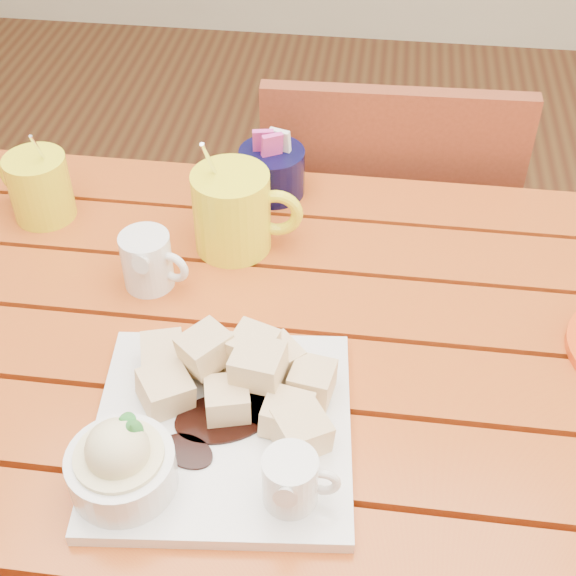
# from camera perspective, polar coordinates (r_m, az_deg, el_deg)

# --- Properties ---
(table) EXTENTS (1.20, 0.79, 0.75)m
(table) POSITION_cam_1_polar(r_m,az_deg,el_deg) (1.01, -3.38, -9.35)
(table) COLOR #AD3616
(table) RESTS_ON ground
(dessert_plate) EXTENTS (0.29, 0.29, 0.11)m
(dessert_plate) POSITION_cam_1_polar(r_m,az_deg,el_deg) (0.83, -5.89, -9.69)
(dessert_plate) COLOR white
(dessert_plate) RESTS_ON table
(coffee_mug_left) EXTENTS (0.12, 0.08, 0.14)m
(coffee_mug_left) POSITION_cam_1_polar(r_m,az_deg,el_deg) (1.16, -17.33, 6.96)
(coffee_mug_left) COLOR yellow
(coffee_mug_left) RESTS_ON table
(coffee_mug_right) EXTENTS (0.14, 0.10, 0.17)m
(coffee_mug_right) POSITION_cam_1_polar(r_m,az_deg,el_deg) (1.05, -3.84, 5.54)
(coffee_mug_right) COLOR yellow
(coffee_mug_right) RESTS_ON table
(cream_pitcher) EXTENTS (0.09, 0.08, 0.08)m
(cream_pitcher) POSITION_cam_1_polar(r_m,az_deg,el_deg) (1.01, -9.92, 1.99)
(cream_pitcher) COLOR white
(cream_pitcher) RESTS_ON table
(sugar_caddy) EXTENTS (0.09, 0.09, 0.10)m
(sugar_caddy) POSITION_cam_1_polar(r_m,az_deg,el_deg) (1.16, -1.15, 8.36)
(sugar_caddy) COLOR black
(sugar_caddy) RESTS_ON table
(chair_far) EXTENTS (0.42, 0.42, 0.87)m
(chair_far) POSITION_cam_1_polar(r_m,az_deg,el_deg) (1.51, 6.56, 2.85)
(chair_far) COLOR brown
(chair_far) RESTS_ON ground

